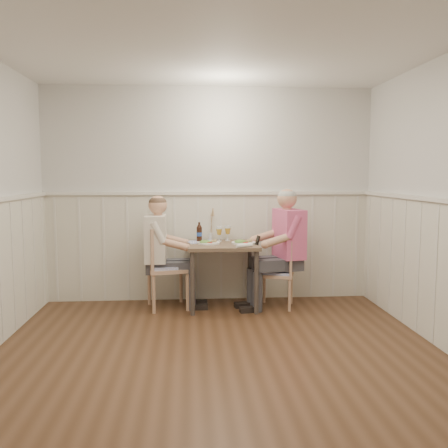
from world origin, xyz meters
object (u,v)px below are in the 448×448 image
object	(u,v)px
man_in_pink	(285,257)
diner_cream	(160,261)
beer_bottle	(199,233)
dining_table	(223,253)
grass_vase	(210,225)
chair_left	(163,264)
chair_right	(281,270)

from	to	relation	value
man_in_pink	diner_cream	distance (m)	1.46
diner_cream	beer_bottle	xyz separation A→B (m)	(0.46, 0.18, 0.30)
dining_table	diner_cream	world-z (taller)	diner_cream
dining_table	grass_vase	xyz separation A→B (m)	(-0.13, 0.31, 0.29)
grass_vase	chair_left	bearing A→B (deg)	-152.50
chair_left	diner_cream	xyz separation A→B (m)	(-0.03, -0.00, 0.04)
dining_table	diner_cream	distance (m)	0.73
man_in_pink	grass_vase	world-z (taller)	man_in_pink
chair_right	man_in_pink	xyz separation A→B (m)	(0.05, 0.01, 0.15)
chair_left	grass_vase	xyz separation A→B (m)	(0.57, 0.30, 0.42)
dining_table	beer_bottle	distance (m)	0.39
beer_bottle	grass_vase	bearing A→B (deg)	41.45
beer_bottle	grass_vase	world-z (taller)	grass_vase
grass_vase	beer_bottle	bearing A→B (deg)	-138.55
beer_bottle	dining_table	bearing A→B (deg)	-35.11
diner_cream	grass_vase	size ratio (longest dim) A/B	3.23
dining_table	diner_cream	bearing A→B (deg)	179.19
dining_table	chair_left	distance (m)	0.71
diner_cream	man_in_pink	bearing A→B (deg)	-1.80
chair_left	diner_cream	bearing A→B (deg)	-173.30
chair_right	diner_cream	bearing A→B (deg)	177.79
beer_bottle	grass_vase	size ratio (longest dim) A/B	0.57
diner_cream	dining_table	bearing A→B (deg)	-0.81
chair_left	beer_bottle	bearing A→B (deg)	21.95
chair_right	chair_left	bearing A→B (deg)	177.57
chair_left	grass_vase	size ratio (longest dim) A/B	2.31
chair_right	dining_table	bearing A→B (deg)	176.29
diner_cream	chair_left	bearing A→B (deg)	6.70
chair_right	diner_cream	world-z (taller)	diner_cream
chair_left	beer_bottle	size ratio (longest dim) A/B	4.07
chair_right	chair_left	world-z (taller)	chair_left
chair_right	man_in_pink	size ratio (longest dim) A/B	0.57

